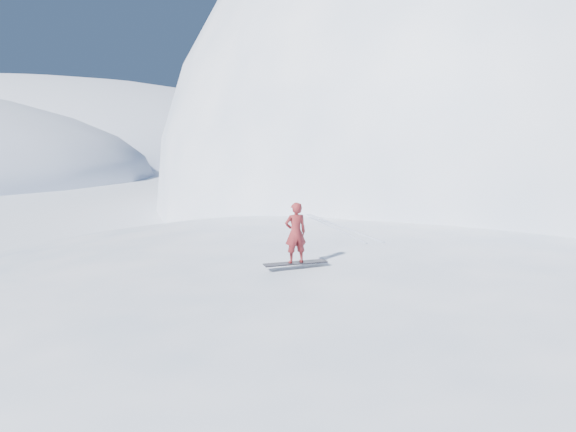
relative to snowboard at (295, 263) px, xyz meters
name	(u,v)px	position (x,y,z in m)	size (l,w,h in m)	color
ground	(396,337)	(3.02, 0.32, -2.41)	(400.00, 400.00, 0.00)	white
near_ridge	(389,302)	(4.02, 3.32, -2.41)	(36.00, 28.00, 4.80)	white
summit_peak	(515,201)	(25.02, 26.32, -2.41)	(60.00, 56.00, 56.00)	white
peak_shoulder	(416,217)	(13.02, 20.32, -2.41)	(28.00, 24.00, 18.00)	white
far_ridge_c	(28,160)	(-36.98, 110.32, -2.41)	(140.00, 90.00, 36.00)	white
wind_bumps	(354,313)	(2.46, 2.44, -2.41)	(16.00, 14.40, 1.00)	white
snowboard	(295,263)	(0.00, 0.00, 0.00)	(1.69, 0.32, 0.03)	black
snowboarder	(296,233)	(0.00, 0.00, 0.81)	(0.58, 0.38, 1.58)	maroon
board_tracks	(337,226)	(2.61, 4.99, 0.01)	(1.12, 5.99, 0.04)	silver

